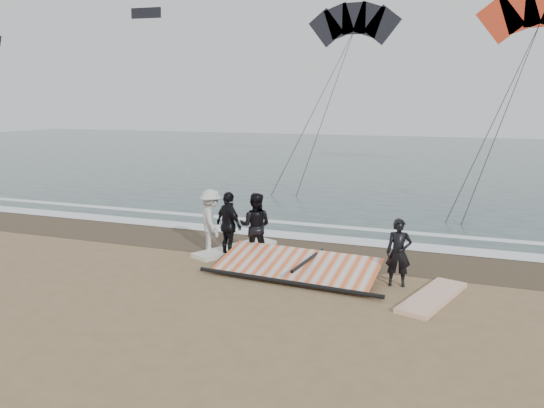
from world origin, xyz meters
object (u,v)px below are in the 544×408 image
at_px(man_main, 399,253).
at_px(board_white, 433,297).
at_px(sail_rig, 295,267).
at_px(board_cream, 235,249).

height_order(man_main, board_white, man_main).
distance_m(man_main, sail_rig, 2.56).
xyz_separation_m(man_main, board_white, (0.84, -0.63, -0.75)).
xyz_separation_m(man_main, sail_rig, (-2.49, -0.07, -0.60)).
height_order(board_white, sail_rig, sail_rig).
relative_size(board_cream, sail_rig, 0.58).
bearing_deg(man_main, board_white, -45.25).
bearing_deg(board_white, board_cream, 177.25).
relative_size(board_white, board_cream, 0.94).
xyz_separation_m(man_main, board_cream, (-4.80, 1.39, -0.74)).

